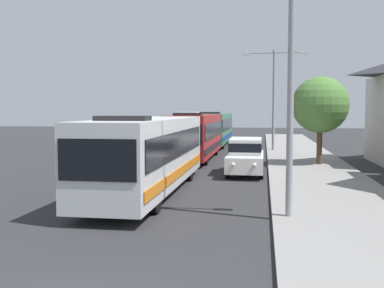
# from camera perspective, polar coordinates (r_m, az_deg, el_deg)

# --- Properties ---
(bus_lead) EXTENTS (2.58, 11.98, 3.21)m
(bus_lead) POSITION_cam_1_polar(r_m,az_deg,el_deg) (18.67, -5.34, -0.97)
(bus_lead) COLOR silver
(bus_lead) RESTS_ON ground_plane
(bus_second_in_line) EXTENTS (2.58, 10.59, 3.21)m
(bus_second_in_line) POSITION_cam_1_polar(r_m,az_deg,el_deg) (31.14, 0.45, 1.17)
(bus_second_in_line) COLOR maroon
(bus_second_in_line) RESTS_ON ground_plane
(bus_middle) EXTENTS (2.58, 12.31, 3.21)m
(bus_middle) POSITION_cam_1_polar(r_m,az_deg,el_deg) (43.21, 2.84, 2.06)
(bus_middle) COLOR #33724C
(bus_middle) RESTS_ON ground_plane
(white_suv) EXTENTS (1.86, 4.92, 1.90)m
(white_suv) POSITION_cam_1_polar(r_m,az_deg,el_deg) (24.06, 6.77, -1.36)
(white_suv) COLOR white
(white_suv) RESTS_ON ground_plane
(box_truck_oncoming) EXTENTS (2.35, 7.08, 3.15)m
(box_truck_oncoming) POSITION_cam_1_polar(r_m,az_deg,el_deg) (48.06, -0.51, 2.31)
(box_truck_oncoming) COLOR black
(box_truck_oncoming) RESTS_ON ground_plane
(streetlamp_near) EXTENTS (5.45, 0.28, 7.88)m
(streetlamp_near) POSITION_cam_1_polar(r_m,az_deg,el_deg) (14.14, 12.36, 10.58)
(streetlamp_near) COLOR gray
(streetlamp_near) RESTS_ON sidewalk
(streetlamp_mid) EXTENTS (5.13, 0.28, 8.01)m
(streetlamp_mid) POSITION_cam_1_polar(r_m,az_deg,el_deg) (37.31, 10.25, 6.75)
(streetlamp_mid) COLOR gray
(streetlamp_mid) RESTS_ON sidewalk
(roadside_tree) EXTENTS (3.36, 3.36, 5.23)m
(roadside_tree) POSITION_cam_1_polar(r_m,az_deg,el_deg) (28.12, 15.82, 4.74)
(roadside_tree) COLOR #4C3823
(roadside_tree) RESTS_ON sidewalk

